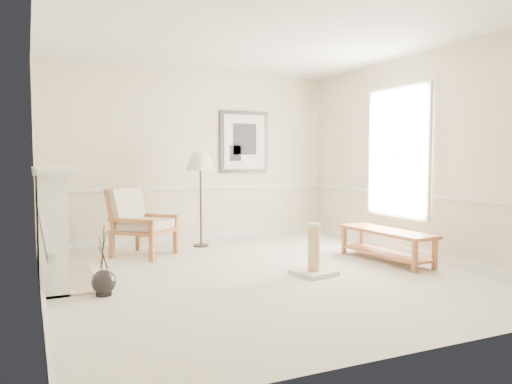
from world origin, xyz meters
The scene contains 8 objects.
ground centered at (0.00, 0.00, 0.00)m, with size 5.50×5.50×0.00m, color silver.
room centered at (0.14, 0.08, 1.87)m, with size 5.04×5.54×2.92m.
fireplace centered at (-2.34, 0.60, 0.64)m, with size 0.64×1.64×1.31m.
floor_vase centered at (-1.90, -0.24, 0.13)m, with size 0.25×0.25×0.73m.
armchair centered at (-1.15, 1.76, 0.53)m, with size 1.08×1.08×0.99m.
floor_lamp centered at (-0.08, 2.07, 1.32)m, with size 0.57×0.57×1.52m.
bench centered at (1.87, -0.08, 0.29)m, with size 0.55×1.55×0.44m.
scratching_post centered at (0.54, -0.37, 0.20)m, with size 0.53×0.53×0.63m.
Camera 1 is at (-2.58, -5.50, 1.43)m, focal length 35.00 mm.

